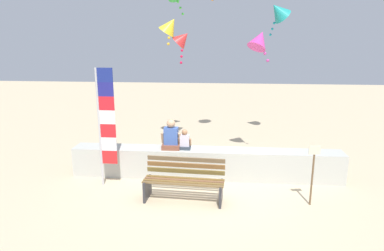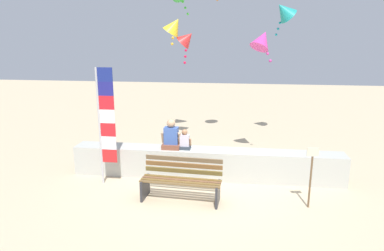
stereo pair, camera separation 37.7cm
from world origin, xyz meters
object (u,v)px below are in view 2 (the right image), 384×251
(park_bench, at_px, (181,181))
(person_child, at_px, (185,141))
(kite_yellow, at_px, (174,26))
(kite_teal, at_px, (284,11))
(flag_banner, at_px, (105,120))
(person_adult, at_px, (171,137))
(kite_red, at_px, (187,39))
(sign_post, at_px, (311,173))
(kite_magenta, at_px, (262,40))

(park_bench, bearing_deg, person_child, 95.64)
(kite_yellow, relative_size, kite_teal, 0.81)
(kite_yellow, bearing_deg, flag_banner, -107.29)
(flag_banner, bearing_deg, person_adult, 25.44)
(person_child, bearing_deg, park_bench, -84.36)
(kite_red, xyz_separation_m, sign_post, (3.14, -4.10, -2.64))
(sign_post, bearing_deg, kite_red, 127.47)
(kite_yellow, bearing_deg, park_bench, -77.82)
(person_adult, bearing_deg, sign_post, -22.35)
(person_child, height_order, flag_banner, flag_banner)
(kite_yellow, distance_m, kite_red, 0.55)
(kite_teal, bearing_deg, kite_yellow, -166.75)
(kite_yellow, distance_m, kite_magenta, 2.87)
(park_bench, height_order, person_adult, person_adult)
(kite_red, relative_size, kite_magenta, 1.18)
(kite_teal, xyz_separation_m, kite_magenta, (-0.73, -1.94, -0.87))
(flag_banner, bearing_deg, sign_post, -7.60)
(park_bench, distance_m, kite_teal, 6.54)
(person_child, height_order, kite_red, kite_red)
(park_bench, relative_size, kite_teal, 1.53)
(kite_yellow, bearing_deg, person_adult, -81.77)
(kite_red, distance_m, kite_magenta, 2.58)
(park_bench, relative_size, kite_red, 1.61)
(park_bench, xyz_separation_m, person_adult, (-0.46, 1.25, 0.61))
(person_adult, height_order, kite_yellow, kite_yellow)
(flag_banner, relative_size, kite_red, 2.55)
(park_bench, distance_m, person_adult, 1.46)
(sign_post, bearing_deg, park_bench, 179.26)
(kite_magenta, bearing_deg, park_bench, -122.30)
(kite_yellow, xyz_separation_m, kite_magenta, (2.59, -1.16, -0.41))
(kite_yellow, height_order, kite_magenta, kite_yellow)
(kite_teal, relative_size, kite_magenta, 1.24)
(person_adult, xyz_separation_m, kite_magenta, (2.20, 1.51, 2.34))
(sign_post, bearing_deg, kite_magenta, 108.29)
(person_adult, relative_size, kite_teal, 0.66)
(kite_red, bearing_deg, kite_yellow, -157.80)
(kite_red, distance_m, kite_teal, 3.14)
(kite_red, bearing_deg, sign_post, -52.53)
(flag_banner, bearing_deg, kite_teal, 43.39)
(park_bench, height_order, kite_yellow, kite_yellow)
(person_child, relative_size, kite_red, 0.46)
(park_bench, xyz_separation_m, flag_banner, (-1.89, 0.57, 1.14))
(kite_yellow, height_order, kite_red, kite_yellow)
(park_bench, height_order, kite_teal, kite_teal)
(kite_yellow, distance_m, sign_post, 6.09)
(park_bench, xyz_separation_m, person_child, (-0.12, 1.25, 0.51))
(person_child, bearing_deg, kite_red, 97.14)
(kite_teal, height_order, sign_post, kite_teal)
(person_adult, bearing_deg, kite_yellow, 98.23)
(kite_magenta, xyz_separation_m, sign_post, (0.92, -2.79, -2.60))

